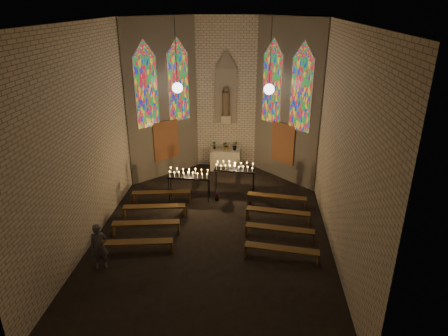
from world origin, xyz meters
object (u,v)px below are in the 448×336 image
at_px(aisle_flower_pot, 217,196).
at_px(votive_stand_right, 235,168).
at_px(visitor, 99,247).
at_px(altar, 225,160).
at_px(votive_stand_left, 189,175).

height_order(aisle_flower_pot, votive_stand_right, votive_stand_right).
distance_m(aisle_flower_pot, visitor, 5.65).
height_order(altar, aisle_flower_pot, altar).
relative_size(altar, visitor, 0.95).
bearing_deg(aisle_flower_pot, altar, 88.48).
relative_size(aisle_flower_pot, votive_stand_right, 0.21).
height_order(aisle_flower_pot, votive_stand_left, votive_stand_left).
relative_size(votive_stand_left, votive_stand_right, 0.99).
bearing_deg(visitor, altar, 50.38).
bearing_deg(altar, votive_stand_left, -110.56).
distance_m(votive_stand_left, votive_stand_right, 1.99).
height_order(altar, visitor, visitor).
relative_size(votive_stand_left, visitor, 1.18).
relative_size(altar, aisle_flower_pot, 3.86).
bearing_deg(aisle_flower_pot, visitor, -123.46).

